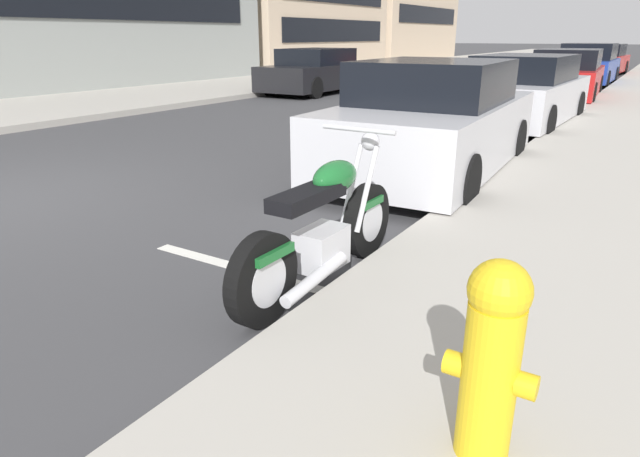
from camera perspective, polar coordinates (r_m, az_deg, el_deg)
The scene contains 10 objects.
sidewalk_far_curb at distance 19.98m, azimuth -9.11°, elevation 14.49°, with size 120.00×5.00×0.14m, color #ADA89E.
parking_stall_stripe at distance 4.30m, azimuth -6.24°, elevation -4.71°, with size 0.12×2.20×0.01m, color silver.
parked_motorcycle at distance 3.96m, azimuth 0.40°, elevation -0.22°, with size 2.01×0.62×1.11m.
parked_car_behind_motorcycle at distance 7.34m, azimuth 11.72°, elevation 10.76°, with size 4.20×2.00×1.47m.
parked_car_far_down_curb at distance 12.10m, azimuth 20.63°, elevation 13.21°, with size 4.36×1.90×1.40m.
parked_car_near_corner at distance 17.66m, azimuth 24.42°, elevation 14.37°, with size 4.51×1.98×1.40m.
parked_car_across_street at distance 23.44m, azimuth 26.21°, elevation 15.08°, with size 4.22×1.91×1.49m.
parked_car_at_intersection at distance 29.38m, azimuth 27.49°, elevation 15.35°, with size 4.15×1.99×1.40m.
car_opposite_curb at distance 18.15m, azimuth -0.34°, elevation 16.09°, with size 4.52×1.94×1.37m.
fire_hydrant at distance 2.26m, azimuth 17.56°, elevation -12.65°, with size 0.24×0.36×0.86m.
Camera 1 is at (-3.06, -6.19, 1.77)m, focal length 30.53 mm.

